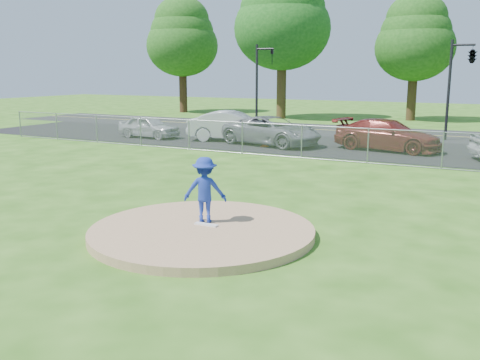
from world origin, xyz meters
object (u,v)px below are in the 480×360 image
object	(u,v)px
pitcher	(205,190)
parked_car_darkred	(388,135)
tree_far_left	(182,37)
tree_center	(415,37)
traffic_signal_center	(470,58)
traffic_cone	(265,140)
parked_car_silver	(149,127)
tree_left	(282,16)
parked_car_gray	(272,131)
traffic_signal_left	(260,79)
parked_car_white	(233,126)

from	to	relation	value
pitcher	parked_car_darkred	distance (m)	15.84
tree_far_left	tree_center	xyz separation A→B (m)	(21.00, 1.00, -0.59)
traffic_signal_center	traffic_cone	world-z (taller)	traffic_signal_center
tree_far_left	traffic_signal_center	bearing A→B (deg)	-22.96
tree_center	traffic_cone	distance (m)	20.64
tree_center	traffic_signal_center	xyz separation A→B (m)	(4.97, -12.00, -1.86)
parked_car_silver	tree_left	bearing A→B (deg)	-4.09
tree_center	traffic_cone	bearing A→B (deg)	-101.89
traffic_cone	tree_left	bearing A→B (deg)	110.04
traffic_cone	parked_car_gray	bearing A→B (deg)	84.70
traffic_signal_center	parked_car_silver	size ratio (longest dim) A/B	1.47
tree_far_left	parked_car_silver	bearing A→B (deg)	-62.72
parked_car_darkred	parked_car_silver	bearing A→B (deg)	104.73
traffic_signal_left	parked_car_silver	bearing A→B (deg)	-119.92
tree_far_left	traffic_signal_left	distance (m)	17.60
tree_center	pitcher	world-z (taller)	tree_center
pitcher	parked_car_gray	world-z (taller)	pitcher
parked_car_silver	parked_car_gray	xyz separation A→B (m)	(7.76, 0.39, 0.11)
tree_far_left	traffic_cone	size ratio (longest dim) A/B	15.62
tree_left	traffic_cone	bearing A→B (deg)	-69.96
tree_far_left	pitcher	world-z (taller)	tree_far_left
traffic_signal_center	parked_car_white	bearing A→B (deg)	-152.83
parked_car_gray	parked_car_darkred	xyz separation A→B (m)	(5.91, 0.80, 0.01)
parked_car_white	parked_car_darkred	bearing A→B (deg)	-103.98
tree_center	parked_car_darkred	xyz separation A→B (m)	(1.92, -17.74, -5.69)
tree_left	tree_center	distance (m)	10.59
pitcher	parked_car_darkred	xyz separation A→B (m)	(1.10, 15.80, -0.24)
tree_far_left	parked_car_silver	xyz separation A→B (m)	(9.25, -17.93, -6.40)
traffic_signal_center	traffic_cone	distance (m)	12.36
tree_center	parked_car_darkred	bearing A→B (deg)	-83.83
tree_center	pitcher	size ratio (longest dim) A/B	6.03
tree_far_left	traffic_signal_center	world-z (taller)	tree_far_left
tree_far_left	pitcher	size ratio (longest dim) A/B	6.58
traffic_signal_left	traffic_cone	xyz separation A→B (m)	(3.70, -7.29, -3.01)
traffic_cone	parked_car_gray	world-z (taller)	parked_car_gray
traffic_signal_center	parked_car_silver	world-z (taller)	traffic_signal_center
traffic_signal_left	parked_car_darkred	world-z (taller)	traffic_signal_left
parked_car_silver	parked_car_white	bearing A→B (deg)	-76.98
tree_left	parked_car_white	world-z (taller)	tree_left
tree_far_left	parked_car_white	xyz separation A→B (m)	(14.38, -16.95, -6.22)
tree_far_left	parked_car_silver	distance (m)	21.17
traffic_signal_left	parked_car_darkred	xyz separation A→B (m)	(9.68, -5.74, -2.59)
traffic_cone	pitcher	bearing A→B (deg)	-71.10
traffic_signal_left	traffic_signal_center	size ratio (longest dim) A/B	1.00
pitcher	traffic_cone	size ratio (longest dim) A/B	2.37
tree_left	traffic_signal_center	distance (m)	17.84
parked_car_gray	traffic_cone	bearing A→B (deg)	-172.24
traffic_signal_left	traffic_signal_center	distance (m)	12.79
parked_car_darkred	parked_car_gray	bearing A→B (deg)	107.50
traffic_signal_center	pitcher	size ratio (longest dim) A/B	3.43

